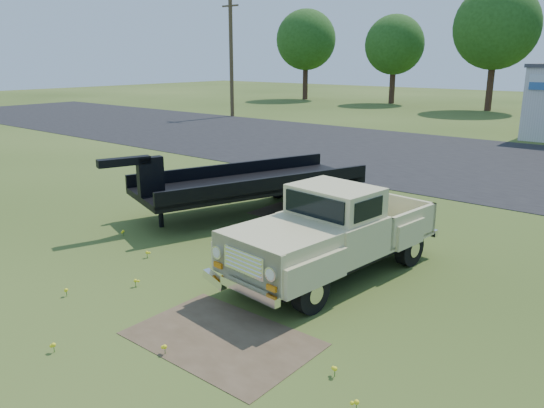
{
  "coord_description": "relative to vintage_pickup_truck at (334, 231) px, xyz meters",
  "views": [
    {
      "loc": [
        7.1,
        -8.52,
        4.48
      ],
      "look_at": [
        -0.72,
        1.0,
        1.06
      ],
      "focal_mm": 35.0,
      "sensor_mm": 36.0,
      "label": 1
    }
  ],
  "objects": [
    {
      "name": "flatbed_trailer",
      "position": [
        -4.51,
        2.46,
        0.03
      ],
      "size": [
        4.78,
        7.79,
        2.02
      ],
      "primitive_type": null,
      "rotation": [
        0.0,
        0.0,
        -0.34
      ],
      "color": "black",
      "rests_on": "ground"
    },
    {
      "name": "asphalt_lot",
      "position": [
        -1.43,
        14.58,
        -0.98
      ],
      "size": [
        90.0,
        14.0,
        0.02
      ],
      "primitive_type": "cube",
      "color": "black",
      "rests_on": "ground"
    },
    {
      "name": "treeline_b",
      "position": [
        -19.43,
        40.58,
        4.69
      ],
      "size": [
        5.76,
        5.76,
        8.57
      ],
      "color": "#3C251B",
      "rests_on": "ground"
    },
    {
      "name": "treeline_a",
      "position": [
        -29.43,
        39.58,
        5.32
      ],
      "size": [
        6.4,
        6.4,
        9.52
      ],
      "color": "#3C251B",
      "rests_on": "ground"
    },
    {
      "name": "dirt_patch_b",
      "position": [
        -3.43,
        3.08,
        -0.98
      ],
      "size": [
        2.2,
        1.6,
        0.01
      ],
      "primitive_type": "cube",
      "color": "#4B3B28",
      "rests_on": "ground"
    },
    {
      "name": "dirt_patch_a",
      "position": [
        0.07,
        -3.42,
        -0.98
      ],
      "size": [
        3.0,
        2.0,
        0.01
      ],
      "primitive_type": "cube",
      "color": "#4B3B28",
      "rests_on": "ground"
    },
    {
      "name": "utility_pole_west",
      "position": [
        -23.43,
        21.58,
        3.63
      ],
      "size": [
        1.6,
        0.3,
        9.0
      ],
      "color": "#4E3A24",
      "rests_on": "ground"
    },
    {
      "name": "vintage_pickup_truck",
      "position": [
        0.0,
        0.0,
        0.0
      ],
      "size": [
        2.68,
        5.58,
        1.95
      ],
      "primitive_type": null,
      "rotation": [
        0.0,
        0.0,
        -0.11
      ],
      "color": "#C9C387",
      "rests_on": "ground"
    },
    {
      "name": "ground",
      "position": [
        -1.43,
        -0.42,
        -0.98
      ],
      "size": [
        140.0,
        140.0,
        0.0
      ],
      "primitive_type": "plane",
      "color": "#2F4415",
      "rests_on": "ground"
    },
    {
      "name": "treeline_c",
      "position": [
        -9.43,
        39.08,
        5.96
      ],
      "size": [
        7.04,
        7.04,
        10.47
      ],
      "color": "#3C251B",
      "rests_on": "ground"
    }
  ]
}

